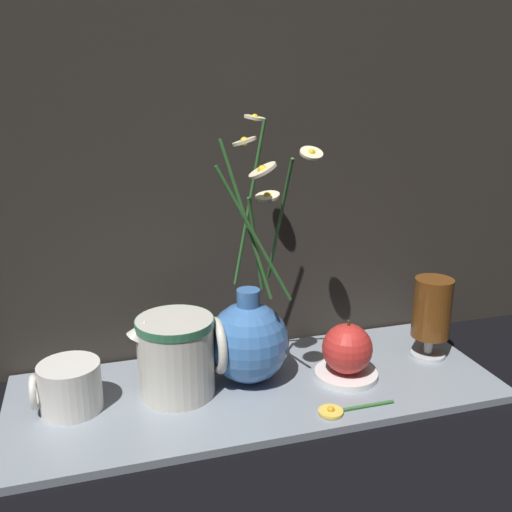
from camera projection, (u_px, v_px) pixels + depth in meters
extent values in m
plane|color=black|center=(257.00, 392.00, 0.89)|extent=(6.00, 6.00, 0.00)
cube|color=gray|center=(257.00, 388.00, 0.89)|extent=(0.75, 0.28, 0.01)
cube|color=#2D2823|center=(228.00, 25.00, 0.88)|extent=(1.25, 0.02, 1.10)
sphere|color=#3F72B7|center=(248.00, 342.00, 0.89)|extent=(0.13, 0.13, 0.13)
cylinder|color=#3F72B7|center=(248.00, 302.00, 0.87)|extent=(0.04, 0.04, 0.04)
cylinder|color=#336B2D|center=(279.00, 223.00, 0.85)|extent=(0.01, 0.10, 0.20)
cylinder|color=beige|center=(311.00, 153.00, 0.84)|extent=(0.04, 0.03, 0.02)
sphere|color=yellow|center=(311.00, 153.00, 0.84)|extent=(0.01, 0.01, 0.01)
cylinder|color=#336B2D|center=(246.00, 222.00, 0.80)|extent=(0.07, 0.03, 0.23)
cylinder|color=beige|center=(244.00, 141.00, 0.73)|extent=(0.04, 0.04, 0.01)
sphere|color=yellow|center=(244.00, 141.00, 0.73)|extent=(0.01, 0.01, 0.01)
cylinder|color=#336B2D|center=(255.00, 236.00, 0.79)|extent=(0.11, 0.02, 0.20)
cylinder|color=beige|center=(263.00, 170.00, 0.71)|extent=(0.04, 0.04, 0.02)
sphere|color=yellow|center=(263.00, 170.00, 0.71)|extent=(0.01, 0.01, 0.01)
cylinder|color=#336B2D|center=(258.00, 245.00, 0.84)|extent=(0.03, 0.03, 0.15)
cylinder|color=beige|center=(268.00, 197.00, 0.81)|extent=(0.05, 0.05, 0.01)
sphere|color=yellow|center=(268.00, 197.00, 0.81)|extent=(0.01, 0.01, 0.01)
cylinder|color=#336B2D|center=(251.00, 205.00, 0.85)|extent=(0.05, 0.03, 0.25)
cylinder|color=beige|center=(255.00, 118.00, 0.84)|extent=(0.04, 0.04, 0.01)
sphere|color=yellow|center=(255.00, 118.00, 0.84)|extent=(0.01, 0.01, 0.01)
cylinder|color=silver|center=(70.00, 387.00, 0.82)|extent=(0.09, 0.09, 0.07)
torus|color=silver|center=(34.00, 392.00, 0.80)|extent=(0.01, 0.05, 0.05)
cylinder|color=beige|center=(176.00, 357.00, 0.85)|extent=(0.11, 0.11, 0.12)
cylinder|color=#33724C|center=(174.00, 323.00, 0.84)|extent=(0.12, 0.12, 0.01)
torus|color=beige|center=(218.00, 345.00, 0.87)|extent=(0.01, 0.09, 0.09)
cone|color=beige|center=(141.00, 329.00, 0.82)|extent=(0.04, 0.03, 0.04)
cylinder|color=silver|center=(428.00, 354.00, 0.99)|extent=(0.06, 0.06, 0.01)
cylinder|color=silver|center=(429.00, 344.00, 0.98)|extent=(0.01, 0.01, 0.03)
cylinder|color=brown|center=(432.00, 308.00, 0.96)|extent=(0.06, 0.06, 0.10)
cylinder|color=white|center=(346.00, 374.00, 0.91)|extent=(0.10, 0.10, 0.01)
sphere|color=red|center=(347.00, 349.00, 0.90)|extent=(0.08, 0.08, 0.08)
cylinder|color=#4C3819|center=(349.00, 323.00, 0.89)|extent=(0.00, 0.00, 0.01)
cylinder|color=#336B2D|center=(362.00, 407.00, 0.83)|extent=(0.10, 0.01, 0.01)
cylinder|color=#EAC64C|center=(331.00, 412.00, 0.81)|extent=(0.04, 0.04, 0.00)
sphere|color=gold|center=(331.00, 410.00, 0.81)|extent=(0.01, 0.01, 0.01)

